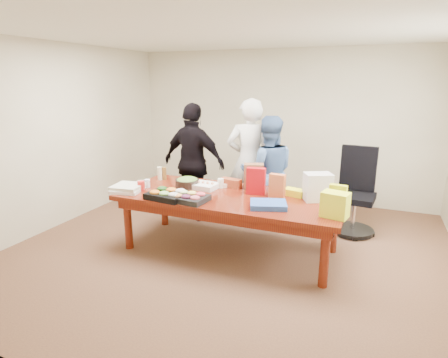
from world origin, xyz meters
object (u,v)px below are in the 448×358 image
at_px(sheet_cake, 203,186).
at_px(person_center, 249,161).
at_px(person_right, 268,173).
at_px(office_chair, 355,194).
at_px(salad_bowl, 187,183).
at_px(conference_table, 230,223).

bearing_deg(sheet_cake, person_center, 76.71).
bearing_deg(person_right, office_chair, 168.19).
height_order(office_chair, salad_bowl, office_chair).
distance_m(person_right, salad_bowl, 1.23).
bearing_deg(salad_bowl, conference_table, -10.92).
relative_size(person_center, person_right, 1.14).
bearing_deg(conference_table, person_center, 96.06).
relative_size(conference_table, person_right, 1.68).
bearing_deg(office_chair, salad_bowl, -147.28).
bearing_deg(conference_table, office_chair, 39.44).
bearing_deg(conference_table, salad_bowl, 169.08).
bearing_deg(conference_table, sheet_cake, 160.56).
distance_m(sheet_cake, salad_bowl, 0.22).
height_order(conference_table, salad_bowl, salad_bowl).
height_order(person_center, salad_bowl, person_center).
height_order(person_right, sheet_cake, person_right).
bearing_deg(salad_bowl, sheet_cake, 7.57).
bearing_deg(sheet_cake, salad_bowl, -166.68).
height_order(conference_table, sheet_cake, sheet_cake).
relative_size(conference_table, salad_bowl, 8.61).
xyz_separation_m(office_chair, person_right, (-1.23, -0.21, 0.24)).
bearing_deg(person_right, person_center, -44.29).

